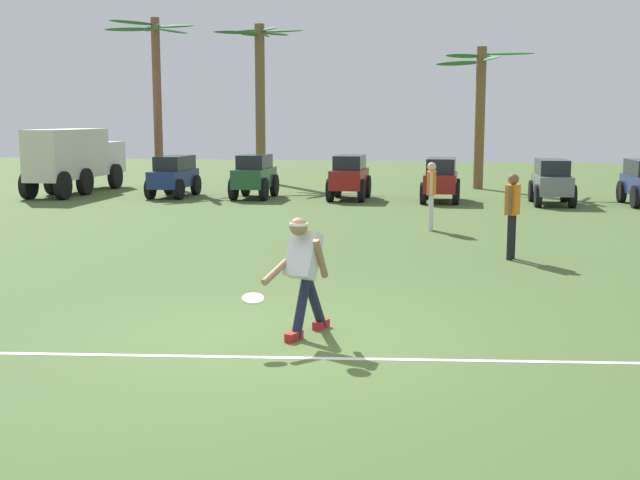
{
  "coord_description": "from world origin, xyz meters",
  "views": [
    {
      "loc": [
        2.11,
        -8.8,
        2.52
      ],
      "look_at": [
        0.07,
        1.77,
        0.9
      ],
      "focal_mm": 45.0,
      "sensor_mm": 36.0,
      "label": 1
    }
  ],
  "objects_px": {
    "parked_car_slot_b": "(254,175)",
    "parked_car_slot_d": "(441,178)",
    "parked_car_slot_a": "(174,175)",
    "parked_car_slot_c": "(349,176)",
    "palm_tree_right_of_centre": "(480,106)",
    "frisbee_in_flight": "(253,299)",
    "teammate_midfield": "(512,208)",
    "frisbee_thrower": "(304,269)",
    "parked_car_slot_e": "(552,180)",
    "teammate_near_sideline": "(431,190)",
    "palm_tree_left_of_centre": "(260,91)",
    "palm_tree_far_left": "(156,85)",
    "box_truck": "(75,157)"
  },
  "relations": [
    {
      "from": "parked_car_slot_d",
      "to": "teammate_midfield",
      "type": "bearing_deg",
      "value": -80.52
    },
    {
      "from": "frisbee_in_flight",
      "to": "palm_tree_right_of_centre",
      "type": "bearing_deg",
      "value": 83.48
    },
    {
      "from": "teammate_midfield",
      "to": "palm_tree_right_of_centre",
      "type": "xyz_separation_m",
      "value": [
        -0.57,
        15.17,
        2.05
      ]
    },
    {
      "from": "teammate_midfield",
      "to": "parked_car_slot_a",
      "type": "height_order",
      "value": "teammate_midfield"
    },
    {
      "from": "parked_car_slot_c",
      "to": "palm_tree_right_of_centre",
      "type": "bearing_deg",
      "value": 50.11
    },
    {
      "from": "frisbee_in_flight",
      "to": "teammate_near_sideline",
      "type": "relative_size",
      "value": 0.2
    },
    {
      "from": "palm_tree_right_of_centre",
      "to": "teammate_near_sideline",
      "type": "bearing_deg",
      "value": -95.35
    },
    {
      "from": "parked_car_slot_b",
      "to": "parked_car_slot_d",
      "type": "distance_m",
      "value": 5.97
    },
    {
      "from": "teammate_near_sideline",
      "to": "parked_car_slot_a",
      "type": "relative_size",
      "value": 0.65
    },
    {
      "from": "teammate_near_sideline",
      "to": "parked_car_slot_d",
      "type": "distance_m",
      "value": 6.67
    },
    {
      "from": "frisbee_in_flight",
      "to": "box_truck",
      "type": "xyz_separation_m",
      "value": [
        -11.14,
        17.19,
        0.66
      ]
    },
    {
      "from": "frisbee_thrower",
      "to": "parked_car_slot_d",
      "type": "bearing_deg",
      "value": 86.83
    },
    {
      "from": "parked_car_slot_a",
      "to": "parked_car_slot_d",
      "type": "xyz_separation_m",
      "value": [
        8.68,
        0.12,
        0.0
      ]
    },
    {
      "from": "box_truck",
      "to": "parked_car_slot_b",
      "type": "bearing_deg",
      "value": -4.38
    },
    {
      "from": "parked_car_slot_d",
      "to": "palm_tree_far_left",
      "type": "height_order",
      "value": "palm_tree_far_left"
    },
    {
      "from": "parked_car_slot_e",
      "to": "palm_tree_left_of_centre",
      "type": "distance_m",
      "value": 13.17
    },
    {
      "from": "teammate_midfield",
      "to": "palm_tree_far_left",
      "type": "distance_m",
      "value": 19.49
    },
    {
      "from": "teammate_midfield",
      "to": "parked_car_slot_e",
      "type": "height_order",
      "value": "teammate_midfield"
    },
    {
      "from": "parked_car_slot_c",
      "to": "palm_tree_far_left",
      "type": "height_order",
      "value": "palm_tree_far_left"
    },
    {
      "from": "parked_car_slot_e",
      "to": "box_truck",
      "type": "xyz_separation_m",
      "value": [
        -15.76,
        0.68,
        0.51
      ]
    },
    {
      "from": "frisbee_in_flight",
      "to": "parked_car_slot_b",
      "type": "xyz_separation_m",
      "value": [
        -4.64,
        16.69,
        0.17
      ]
    },
    {
      "from": "teammate_near_sideline",
      "to": "parked_car_slot_e",
      "type": "relative_size",
      "value": 0.64
    },
    {
      "from": "box_truck",
      "to": "palm_tree_far_left",
      "type": "relative_size",
      "value": 0.94
    },
    {
      "from": "frisbee_in_flight",
      "to": "box_truck",
      "type": "height_order",
      "value": "box_truck"
    },
    {
      "from": "parked_car_slot_c",
      "to": "parked_car_slot_a",
      "type": "bearing_deg",
      "value": -177.91
    },
    {
      "from": "parked_car_slot_b",
      "to": "palm_tree_right_of_centre",
      "type": "height_order",
      "value": "palm_tree_right_of_centre"
    },
    {
      "from": "frisbee_in_flight",
      "to": "parked_car_slot_c",
      "type": "bearing_deg",
      "value": 95.29
    },
    {
      "from": "teammate_near_sideline",
      "to": "palm_tree_right_of_centre",
      "type": "bearing_deg",
      "value": 84.65
    },
    {
      "from": "parked_car_slot_b",
      "to": "parked_car_slot_d",
      "type": "relative_size",
      "value": 0.99
    },
    {
      "from": "parked_car_slot_b",
      "to": "parked_car_slot_d",
      "type": "bearing_deg",
      "value": 0.33
    },
    {
      "from": "frisbee_in_flight",
      "to": "palm_tree_right_of_centre",
      "type": "relative_size",
      "value": 0.06
    },
    {
      "from": "parked_car_slot_b",
      "to": "parked_car_slot_a",
      "type": "bearing_deg",
      "value": -178.21
    },
    {
      "from": "parked_car_slot_a",
      "to": "parked_car_slot_b",
      "type": "distance_m",
      "value": 2.71
    },
    {
      "from": "parked_car_slot_c",
      "to": "palm_tree_left_of_centre",
      "type": "relative_size",
      "value": 0.38
    },
    {
      "from": "frisbee_thrower",
      "to": "parked_car_slot_d",
      "type": "relative_size",
      "value": 0.59
    },
    {
      "from": "parked_car_slot_a",
      "to": "palm_tree_far_left",
      "type": "bearing_deg",
      "value": 118.03
    },
    {
      "from": "frisbee_thrower",
      "to": "palm_tree_far_left",
      "type": "bearing_deg",
      "value": 116.44
    },
    {
      "from": "frisbee_thrower",
      "to": "parked_car_slot_e",
      "type": "relative_size",
      "value": 0.58
    },
    {
      "from": "parked_car_slot_a",
      "to": "parked_car_slot_c",
      "type": "relative_size",
      "value": 1.02
    },
    {
      "from": "box_truck",
      "to": "parked_car_slot_d",
      "type": "bearing_deg",
      "value": -2.13
    },
    {
      "from": "teammate_midfield",
      "to": "box_truck",
      "type": "xyz_separation_m",
      "value": [
        -14.18,
        10.71,
        0.29
      ]
    },
    {
      "from": "parked_car_slot_d",
      "to": "palm_tree_left_of_centre",
      "type": "height_order",
      "value": "palm_tree_left_of_centre"
    },
    {
      "from": "parked_car_slot_c",
      "to": "palm_tree_right_of_centre",
      "type": "xyz_separation_m",
      "value": [
        4.03,
        4.82,
        2.25
      ]
    },
    {
      "from": "parked_car_slot_e",
      "to": "palm_tree_left_of_centre",
      "type": "relative_size",
      "value": 0.39
    },
    {
      "from": "teammate_midfield",
      "to": "parked_car_slot_c",
      "type": "height_order",
      "value": "teammate_midfield"
    },
    {
      "from": "palm_tree_far_left",
      "to": "parked_car_slot_c",
      "type": "bearing_deg",
      "value": -27.06
    },
    {
      "from": "parked_car_slot_e",
      "to": "teammate_near_sideline",
      "type": "bearing_deg",
      "value": -116.61
    },
    {
      "from": "frisbee_thrower",
      "to": "palm_tree_right_of_centre",
      "type": "distance_m",
      "value": 21.22
    },
    {
      "from": "parked_car_slot_c",
      "to": "parked_car_slot_d",
      "type": "relative_size",
      "value": 0.99
    },
    {
      "from": "parked_car_slot_b",
      "to": "parked_car_slot_e",
      "type": "height_order",
      "value": "parked_car_slot_b"
    }
  ]
}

